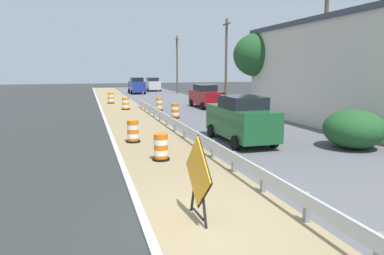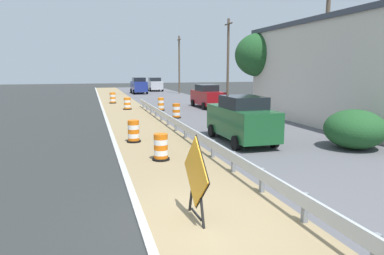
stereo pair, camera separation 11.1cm
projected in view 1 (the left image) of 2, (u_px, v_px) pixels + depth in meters
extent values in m
plane|color=#2B2D2D|center=(203.00, 222.00, 8.04)|extent=(160.00, 160.00, 0.00)
cube|color=#8E7A56|center=(228.00, 218.00, 8.21)|extent=(3.63, 120.00, 0.01)
cube|color=#ADADA8|center=(146.00, 229.00, 7.67)|extent=(0.20, 120.00, 0.11)
cube|color=#ADB2B7|center=(304.00, 199.00, 7.92)|extent=(0.08, 51.80, 0.32)
cube|color=slate|center=(379.00, 252.00, 6.02)|extent=(0.12, 0.12, 0.70)
cube|color=slate|center=(307.00, 207.00, 7.98)|extent=(0.12, 0.12, 0.70)
cube|color=slate|center=(263.00, 180.00, 9.94)|extent=(0.12, 0.12, 0.70)
cube|color=slate|center=(234.00, 162.00, 11.89)|extent=(0.12, 0.12, 0.70)
cube|color=slate|center=(213.00, 149.00, 13.85)|extent=(0.12, 0.12, 0.70)
cube|color=slate|center=(197.00, 139.00, 15.81)|extent=(0.12, 0.12, 0.70)
cube|color=slate|center=(185.00, 131.00, 17.77)|extent=(0.12, 0.12, 0.70)
cube|color=slate|center=(175.00, 125.00, 19.73)|extent=(0.12, 0.12, 0.70)
cube|color=slate|center=(167.00, 120.00, 21.68)|extent=(0.12, 0.12, 0.70)
cube|color=slate|center=(160.00, 116.00, 23.64)|extent=(0.12, 0.12, 0.70)
cube|color=slate|center=(154.00, 112.00, 25.60)|extent=(0.12, 0.12, 0.70)
cube|color=slate|center=(150.00, 109.00, 27.56)|extent=(0.12, 0.12, 0.70)
cube|color=slate|center=(145.00, 106.00, 29.52)|extent=(0.12, 0.12, 0.70)
cube|color=slate|center=(142.00, 104.00, 31.48)|extent=(0.12, 0.12, 0.70)
cube|color=black|center=(204.00, 203.00, 7.78)|extent=(0.06, 0.39, 1.06)
cube|color=black|center=(194.00, 193.00, 8.43)|extent=(0.06, 0.39, 1.06)
cube|color=black|center=(198.00, 214.00, 8.17)|extent=(0.06, 0.72, 0.04)
cube|color=orange|center=(198.00, 172.00, 8.00)|extent=(0.08, 1.66, 1.66)
cube|color=black|center=(198.00, 172.00, 8.00)|extent=(0.07, 1.76, 1.76)
cylinder|color=orange|center=(161.00, 157.00, 13.46)|extent=(0.53, 0.53, 0.20)
cylinder|color=white|center=(161.00, 152.00, 13.43)|extent=(0.53, 0.53, 0.20)
cylinder|color=orange|center=(161.00, 147.00, 13.40)|extent=(0.53, 0.53, 0.20)
cylinder|color=white|center=(161.00, 142.00, 13.36)|extent=(0.53, 0.53, 0.20)
cylinder|color=orange|center=(161.00, 137.00, 13.33)|extent=(0.53, 0.53, 0.20)
cylinder|color=black|center=(161.00, 159.00, 13.47)|extent=(0.67, 0.67, 0.08)
cylinder|color=orange|center=(133.00, 140.00, 16.76)|extent=(0.54, 0.54, 0.21)
cylinder|color=white|center=(133.00, 136.00, 16.73)|extent=(0.54, 0.54, 0.21)
cylinder|color=orange|center=(133.00, 131.00, 16.69)|extent=(0.54, 0.54, 0.21)
cylinder|color=white|center=(133.00, 127.00, 16.66)|extent=(0.54, 0.54, 0.21)
cylinder|color=orange|center=(133.00, 123.00, 16.62)|extent=(0.54, 0.54, 0.21)
cylinder|color=black|center=(133.00, 141.00, 16.77)|extent=(0.67, 0.67, 0.08)
cylinder|color=orange|center=(175.00, 117.00, 24.92)|extent=(0.53, 0.53, 0.21)
cylinder|color=white|center=(175.00, 114.00, 24.89)|extent=(0.53, 0.53, 0.21)
cylinder|color=orange|center=(175.00, 111.00, 24.85)|extent=(0.53, 0.53, 0.21)
cylinder|color=white|center=(175.00, 108.00, 24.82)|extent=(0.53, 0.53, 0.21)
cylinder|color=orange|center=(175.00, 105.00, 24.79)|extent=(0.53, 0.53, 0.21)
cylinder|color=black|center=(175.00, 118.00, 24.93)|extent=(0.67, 0.67, 0.08)
cylinder|color=orange|center=(159.00, 109.00, 29.42)|extent=(0.51, 0.51, 0.21)
cylinder|color=white|center=(159.00, 107.00, 29.38)|extent=(0.51, 0.51, 0.21)
cylinder|color=orange|center=(159.00, 104.00, 29.35)|extent=(0.51, 0.51, 0.21)
cylinder|color=white|center=(159.00, 102.00, 29.31)|extent=(0.51, 0.51, 0.21)
cylinder|color=orange|center=(159.00, 99.00, 29.28)|extent=(0.51, 0.51, 0.21)
cylinder|color=black|center=(159.00, 110.00, 29.43)|extent=(0.64, 0.64, 0.08)
cylinder|color=orange|center=(111.00, 102.00, 35.53)|extent=(0.57, 0.57, 0.22)
cylinder|color=white|center=(111.00, 100.00, 35.49)|extent=(0.57, 0.57, 0.22)
cylinder|color=orange|center=(111.00, 98.00, 35.46)|extent=(0.57, 0.57, 0.22)
cylinder|color=white|center=(111.00, 96.00, 35.42)|extent=(0.57, 0.57, 0.22)
cylinder|color=orange|center=(111.00, 94.00, 35.38)|extent=(0.57, 0.57, 0.22)
cylinder|color=black|center=(111.00, 103.00, 35.54)|extent=(0.72, 0.72, 0.08)
cylinder|color=orange|center=(126.00, 108.00, 30.13)|extent=(0.59, 0.59, 0.20)
cylinder|color=white|center=(126.00, 106.00, 30.10)|extent=(0.59, 0.59, 0.20)
cylinder|color=orange|center=(126.00, 104.00, 30.07)|extent=(0.59, 0.59, 0.20)
cylinder|color=white|center=(126.00, 101.00, 30.03)|extent=(0.59, 0.59, 0.20)
cylinder|color=orange|center=(126.00, 99.00, 30.00)|extent=(0.59, 0.59, 0.20)
cylinder|color=black|center=(126.00, 109.00, 30.14)|extent=(0.74, 0.74, 0.08)
cube|color=#195128|center=(241.00, 121.00, 16.70)|extent=(1.85, 4.75, 1.32)
cube|color=black|center=(243.00, 102.00, 16.36)|extent=(1.66, 2.19, 0.56)
cylinder|color=black|center=(211.00, 131.00, 18.03)|extent=(0.22, 0.64, 0.64)
cylinder|color=black|center=(244.00, 129.00, 18.55)|extent=(0.22, 0.64, 0.64)
cylinder|color=black|center=(236.00, 143.00, 15.07)|extent=(0.22, 0.64, 0.64)
cylinder|color=black|center=(274.00, 140.00, 15.59)|extent=(0.22, 0.64, 0.64)
cube|color=maroon|center=(206.00, 98.00, 31.53)|extent=(1.88, 4.60, 1.17)
cube|color=black|center=(205.00, 88.00, 31.56)|extent=(1.63, 2.14, 0.56)
cylinder|color=black|center=(221.00, 105.00, 30.49)|extent=(0.24, 0.65, 0.64)
cylinder|color=black|center=(202.00, 106.00, 29.95)|extent=(0.24, 0.65, 0.64)
cylinder|color=black|center=(209.00, 102.00, 33.30)|extent=(0.24, 0.65, 0.64)
cylinder|color=black|center=(191.00, 103.00, 32.76)|extent=(0.24, 0.65, 0.64)
cube|color=navy|center=(137.00, 86.00, 49.47)|extent=(1.87, 4.43, 1.38)
cube|color=black|center=(137.00, 79.00, 49.15)|extent=(1.66, 2.05, 0.56)
cylinder|color=black|center=(129.00, 91.00, 50.69)|extent=(0.23, 0.64, 0.64)
cylinder|color=black|center=(142.00, 91.00, 51.22)|extent=(0.23, 0.64, 0.64)
cylinder|color=black|center=(132.00, 92.00, 47.95)|extent=(0.23, 0.64, 0.64)
cylinder|color=black|center=(145.00, 92.00, 48.48)|extent=(0.23, 0.64, 0.64)
cube|color=silver|center=(153.00, 85.00, 55.19)|extent=(1.96, 4.25, 1.21)
cube|color=black|center=(152.00, 79.00, 55.20)|extent=(1.73, 1.97, 0.56)
cylinder|color=black|center=(160.00, 89.00, 54.22)|extent=(0.23, 0.64, 0.64)
cylinder|color=black|center=(148.00, 90.00, 53.72)|extent=(0.23, 0.64, 0.64)
cylinder|color=black|center=(157.00, 88.00, 56.86)|extent=(0.23, 0.64, 0.64)
cylinder|color=black|center=(146.00, 89.00, 56.36)|extent=(0.23, 0.64, 0.64)
cube|color=beige|center=(350.00, 75.00, 22.47)|extent=(6.75, 14.47, 6.16)
cube|color=#3D424C|center=(354.00, 22.00, 21.94)|extent=(7.02, 15.05, 0.30)
cylinder|color=brown|center=(324.00, 51.00, 20.27)|extent=(0.24, 0.24, 8.95)
cylinder|color=brown|center=(226.00, 62.00, 34.75)|extent=(0.24, 0.24, 8.26)
cube|color=brown|center=(227.00, 24.00, 34.15)|extent=(0.12, 1.80, 0.10)
cylinder|color=brown|center=(177.00, 65.00, 49.20)|extent=(0.24, 0.24, 7.94)
cube|color=brown|center=(177.00, 40.00, 48.62)|extent=(0.12, 1.80, 0.10)
ellipsoid|color=#1E4C23|center=(354.00, 129.00, 15.36)|extent=(2.59, 2.59, 1.72)
cylinder|color=#4C3D2D|center=(256.00, 93.00, 28.46)|extent=(0.36, 0.36, 3.02)
ellipsoid|color=#1E4C23|center=(257.00, 55.00, 27.96)|extent=(3.81, 3.81, 3.43)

